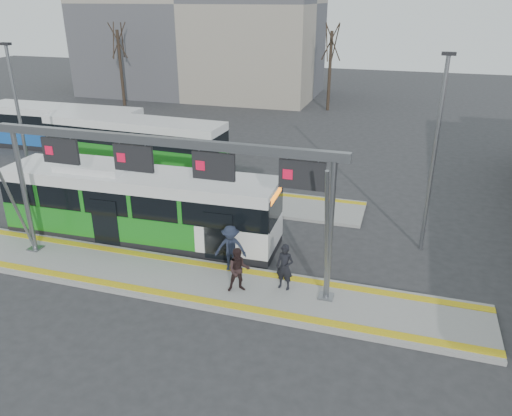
% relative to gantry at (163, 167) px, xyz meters
% --- Properties ---
extents(ground, '(120.00, 120.00, 0.00)m').
position_rel_gantry_xyz_m(ground, '(0.35, -0.25, -4.30)').
color(ground, '#2D2D30').
rests_on(ground, ground).
extents(platform_main, '(22.00, 3.00, 0.15)m').
position_rel_gantry_xyz_m(platform_main, '(0.35, -0.25, -4.22)').
color(platform_main, gray).
rests_on(platform_main, ground).
extents(platform_second, '(20.00, 3.00, 0.15)m').
position_rel_gantry_xyz_m(platform_second, '(-3.65, 7.75, -4.22)').
color(platform_second, gray).
rests_on(platform_second, ground).
extents(tactile_main, '(22.00, 2.65, 0.02)m').
position_rel_gantry_xyz_m(tactile_main, '(0.35, -0.25, -4.14)').
color(tactile_main, yellow).
rests_on(tactile_main, platform_main).
extents(tactile_second, '(20.00, 0.35, 0.02)m').
position_rel_gantry_xyz_m(tactile_second, '(-3.65, 8.90, -4.14)').
color(tactile_second, yellow).
rests_on(tactile_second, platform_second).
extents(gantry, '(13.00, 1.68, 5.20)m').
position_rel_gantry_xyz_m(gantry, '(0.00, 0.00, 0.00)').
color(gantry, slate).
rests_on(gantry, platform_main).
extents(apartment_block, '(24.50, 12.50, 18.40)m').
position_rel_gantry_xyz_m(apartment_block, '(-13.65, 35.75, 4.91)').
color(apartment_block, gray).
rests_on(apartment_block, ground).
extents(hero_bus, '(11.91, 2.85, 3.26)m').
position_rel_gantry_xyz_m(hero_bus, '(-2.65, 2.60, -2.81)').
color(hero_bus, black).
rests_on(hero_bus, ground).
extents(bg_bus_green, '(11.65, 3.02, 2.89)m').
position_rel_gantry_xyz_m(bg_bus_green, '(-8.05, 11.61, -2.87)').
color(bg_bus_green, black).
rests_on(bg_bus_green, ground).
extents(bg_bus_blue, '(11.07, 2.64, 2.88)m').
position_rel_gantry_xyz_m(bg_bus_blue, '(-14.51, 13.35, -2.88)').
color(bg_bus_blue, black).
rests_on(bg_bus_blue, ground).
extents(passenger_a, '(0.68, 0.50, 1.70)m').
position_rel_gantry_xyz_m(passenger_a, '(4.33, 0.19, -3.30)').
color(passenger_a, black).
rests_on(passenger_a, platform_main).
extents(passenger_b, '(0.98, 0.89, 1.64)m').
position_rel_gantry_xyz_m(passenger_b, '(2.84, -0.43, -3.33)').
color(passenger_b, black).
rests_on(passenger_b, platform_main).
extents(passenger_c, '(1.30, 0.92, 1.82)m').
position_rel_gantry_xyz_m(passenger_c, '(2.09, 0.85, -3.24)').
color(passenger_c, '#1E2436').
rests_on(passenger_c, platform_main).
extents(tree_left, '(1.40, 1.40, 8.32)m').
position_rel_gantry_xyz_m(tree_left, '(-2.67, 30.79, 2.01)').
color(tree_left, '#382B21').
rests_on(tree_left, ground).
extents(tree_mid, '(1.40, 1.40, 7.82)m').
position_rel_gantry_xyz_m(tree_mid, '(0.65, 31.02, 1.63)').
color(tree_mid, '#382B21').
rests_on(tree_mid, ground).
extents(tree_far, '(1.40, 1.40, 7.77)m').
position_rel_gantry_xyz_m(tree_far, '(-18.31, 27.35, 1.60)').
color(tree_far, '#382B21').
rests_on(tree_far, ground).
extents(lamp_west, '(0.50, 0.25, 7.75)m').
position_rel_gantry_xyz_m(lamp_west, '(-10.18, 4.86, -0.18)').
color(lamp_west, slate).
rests_on(lamp_west, ground).
extents(lamp_east, '(0.50, 0.25, 7.88)m').
position_rel_gantry_xyz_m(lamp_east, '(8.97, 5.03, -0.12)').
color(lamp_east, slate).
rests_on(lamp_east, ground).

